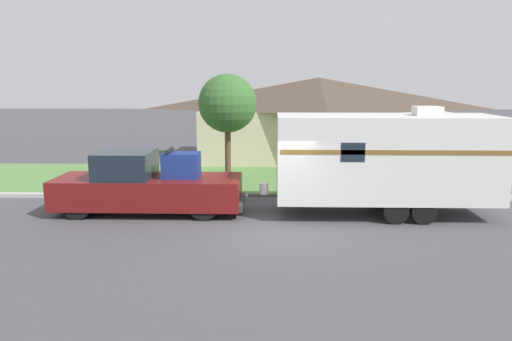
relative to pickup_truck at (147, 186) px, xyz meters
The scene contains 8 objects.
ground_plane 4.50m from the pickup_truck, 23.34° to the right, with size 120.00×120.00×0.00m, color #47474C.
curb_strip 4.59m from the pickup_truck, 26.28° to the left, with size 80.00×0.30×0.14m.
lawn_strip 7.01m from the pickup_truck, 54.36° to the left, with size 80.00×7.00×0.03m.
house_across_street 13.38m from the pickup_truck, 60.43° to the left, with size 13.35×6.65×4.36m.
pickup_truck is the anchor object (origin of this frame).
travel_trailer 7.67m from the pickup_truck, ahead, with size 7.73×2.47×3.44m.
mailbox 7.14m from the pickup_truck, 26.18° to the left, with size 0.48×0.20×1.26m.
tree_in_yard 5.21m from the pickup_truck, 60.07° to the left, with size 2.29×2.29×4.48m.
Camera 1 is at (-0.06, -13.85, 4.24)m, focal length 35.00 mm.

